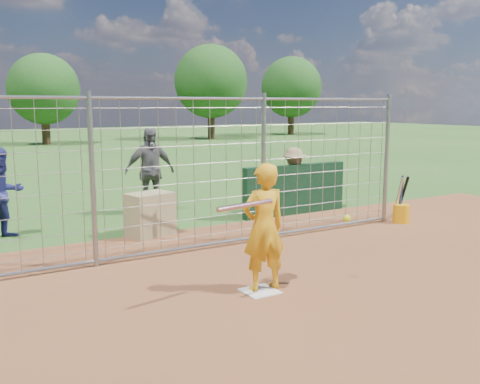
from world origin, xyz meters
TOP-DOWN VIEW (x-y plane):
  - ground at (0.00, 0.00)m, footprint 100.00×100.00m
  - home_plate at (0.00, -0.20)m, footprint 0.43×0.43m
  - dugout_wall at (3.40, 3.60)m, footprint 2.60×0.20m
  - batter at (0.08, -0.15)m, footprint 0.63×0.44m
  - bystander_a at (-2.42, 4.54)m, footprint 0.99×0.91m
  - bystander_b at (0.66, 5.25)m, footprint 1.13×0.49m
  - bystander_c at (3.45, 3.71)m, footprint 1.05×0.75m
  - equipment_bin at (-0.08, 3.39)m, footprint 0.91×0.72m
  - equipment_in_play at (0.01, -0.45)m, footprint 1.97×0.30m
  - bucket_with_bats at (4.74, 1.76)m, footprint 0.34×0.37m
  - backstop_fence at (0.00, 2.00)m, footprint 9.08×0.08m
  - tree_line at (3.13, 28.13)m, footprint 44.66×6.72m

SIDE VIEW (x-z plane):
  - ground at x=0.00m, z-range 0.00..0.00m
  - home_plate at x=0.00m, z-range 0.00..0.02m
  - bucket_with_bats at x=4.74m, z-range -0.24..0.73m
  - equipment_bin at x=-0.08m, z-range 0.00..0.80m
  - dugout_wall at x=3.40m, z-range 0.00..1.10m
  - bystander_c at x=3.45m, z-range 0.00..1.47m
  - bystander_a at x=-2.42m, z-range 0.00..1.65m
  - batter at x=0.08m, z-range 0.00..1.67m
  - bystander_b at x=0.66m, z-range 0.00..1.92m
  - equipment_in_play at x=0.01m, z-range 0.95..1.34m
  - backstop_fence at x=0.00m, z-range -0.04..2.56m
  - tree_line at x=3.13m, z-range 0.47..6.95m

